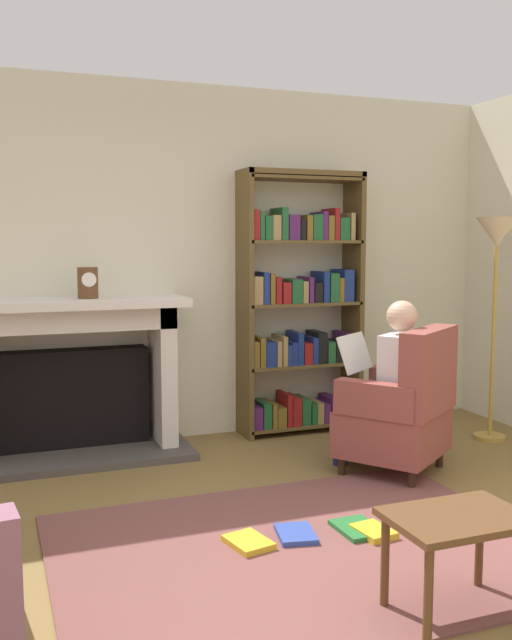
{
  "coord_description": "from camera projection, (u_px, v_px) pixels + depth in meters",
  "views": [
    {
      "loc": [
        -1.39,
        -2.72,
        1.52
      ],
      "look_at": [
        0.1,
        1.2,
        1.05
      ],
      "focal_mm": 39.43,
      "sensor_mm": 36.0,
      "label": 1
    }
  ],
  "objects": [
    {
      "name": "side_table",
      "position": [
        457.0,
        530.0,
        2.83
      ],
      "size": [
        0.56,
        0.39,
        0.43
      ],
      "color": "brown",
      "rests_on": "ground"
    },
    {
      "name": "scattered_books",
      "position": [
        319.0,
        534.0,
        3.6
      ],
      "size": [
        0.86,
        0.38,
        0.03
      ],
      "color": "#267233",
      "rests_on": "area_rug"
    },
    {
      "name": "armchair_reading",
      "position": [
        402.0,
        409.0,
        4.6
      ],
      "size": [
        0.88,
        0.88,
        0.97
      ],
      "rotation": [
        0.0,
        0.0,
        3.77
      ],
      "color": "#331E14",
      "rests_on": "ground"
    },
    {
      "name": "bookshelf",
      "position": [
        300.0,
        307.0,
        5.56
      ],
      "size": [
        0.98,
        0.32,
        2.06
      ],
      "color": "brown",
      "rests_on": "ground"
    },
    {
      "name": "seated_reader",
      "position": [
        386.0,
        378.0,
        4.64
      ],
      "size": [
        0.56,
        0.59,
        1.14
      ],
      "rotation": [
        0.0,
        0.0,
        3.77
      ],
      "color": "silver",
      "rests_on": "ground"
    },
    {
      "name": "fireplace",
      "position": [
        74.0,
        373.0,
        4.95
      ],
      "size": [
        1.59,
        0.64,
        1.13
      ],
      "color": "#4C4742",
      "rests_on": "ground"
    },
    {
      "name": "floor_lamp",
      "position": [
        497.0,
        252.0,
        5.28
      ],
      "size": [
        0.32,
        0.32,
        1.7
      ],
      "color": "#B7933F",
      "rests_on": "ground"
    },
    {
      "name": "ground",
      "position": [
        329.0,
        578.0,
        3.18
      ],
      "size": [
        14.0,
        14.0,
        0.0
      ],
      "primitive_type": "plane",
      "color": "olive"
    },
    {
      "name": "back_wall",
      "position": [
        182.0,
        264.0,
        5.4
      ],
      "size": [
        5.6,
        0.1,
        2.7
      ],
      "primitive_type": "cube",
      "color": "beige",
      "rests_on": "ground"
    },
    {
      "name": "area_rug",
      "position": [
        302.0,
        550.0,
        3.46
      ],
      "size": [
        2.4,
        1.8,
        0.01
      ],
      "primitive_type": "cube",
      "color": "brown",
      "rests_on": "ground"
    },
    {
      "name": "mantel_clock",
      "position": [
        88.0,
        283.0,
        4.82
      ],
      "size": [
        0.14,
        0.14,
        0.21
      ],
      "color": "brown",
      "rests_on": "fireplace"
    }
  ]
}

